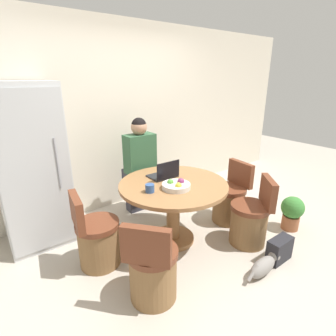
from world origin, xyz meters
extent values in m
plane|color=#B2A899|center=(0.00, 0.00, 0.00)|extent=(12.00, 12.00, 0.00)
cube|color=beige|center=(0.00, 1.60, 1.30)|extent=(7.00, 0.06, 2.60)
cube|color=silver|center=(-1.31, 1.25, 0.91)|extent=(0.70, 0.62, 1.82)
cube|color=#AFB2B5|center=(-1.31, 0.93, 0.91)|extent=(0.68, 0.01, 1.71)
cylinder|color=gray|center=(-1.10, 0.92, 1.00)|extent=(0.02, 0.02, 0.55)
cylinder|color=olive|center=(-0.07, 0.28, 0.03)|extent=(0.50, 0.50, 0.05)
cylinder|color=olive|center=(-0.07, 0.28, 0.37)|extent=(0.15, 0.15, 0.65)
cylinder|color=olive|center=(-0.07, 0.28, 0.72)|extent=(1.22, 1.22, 0.04)
cylinder|color=brown|center=(0.61, -0.28, 0.22)|extent=(0.41, 0.41, 0.43)
cylinder|color=brown|center=(0.61, -0.28, 0.46)|extent=(0.44, 0.44, 0.06)
cube|color=brown|center=(0.74, -0.40, 0.65)|extent=(0.31, 0.35, 0.32)
cylinder|color=brown|center=(0.80, 0.19, 0.22)|extent=(0.41, 0.41, 0.43)
cylinder|color=brown|center=(0.80, 0.19, 0.46)|extent=(0.44, 0.44, 0.06)
cube|color=brown|center=(0.98, 0.17, 0.65)|extent=(0.11, 0.40, 0.32)
cylinder|color=brown|center=(-0.73, -0.29, 0.22)|extent=(0.41, 0.41, 0.43)
cylinder|color=brown|center=(-0.73, -0.29, 0.46)|extent=(0.44, 0.44, 0.06)
cube|color=brown|center=(-0.86, -0.41, 0.65)|extent=(0.31, 0.34, 0.32)
cylinder|color=brown|center=(-0.93, 0.40, 0.22)|extent=(0.41, 0.41, 0.43)
cylinder|color=brown|center=(-0.93, 0.40, 0.46)|extent=(0.44, 0.44, 0.06)
cube|color=brown|center=(-1.10, 0.43, 0.65)|extent=(0.13, 0.40, 0.32)
cube|color=#2D2D38|center=(-0.02, 1.20, 0.24)|extent=(0.28, 0.16, 0.49)
cube|color=#2D2D38|center=(-0.02, 1.14, 0.56)|extent=(0.32, 0.36, 0.14)
cube|color=#2D5638|center=(-0.02, 1.06, 0.89)|extent=(0.40, 0.22, 0.52)
sphere|color=tan|center=(-0.02, 1.06, 1.24)|extent=(0.21, 0.21, 0.21)
sphere|color=black|center=(-0.02, 1.06, 1.27)|extent=(0.19, 0.19, 0.19)
cube|color=#232328|center=(-0.05, 0.51, 0.75)|extent=(0.31, 0.24, 0.02)
cube|color=black|center=(-0.05, 0.39, 0.85)|extent=(0.31, 0.01, 0.20)
cylinder|color=beige|center=(-0.13, 0.14, 0.77)|extent=(0.30, 0.30, 0.05)
sphere|color=#7A2D5B|center=(-0.07, 0.15, 0.80)|extent=(0.08, 0.08, 0.08)
sphere|color=#4C9333|center=(-0.17, 0.20, 0.80)|extent=(0.07, 0.07, 0.07)
sphere|color=gold|center=(-0.15, 0.08, 0.80)|extent=(0.07, 0.07, 0.07)
cylinder|color=#2D4C84|center=(-0.41, 0.23, 0.78)|extent=(0.09, 0.09, 0.08)
ellipsoid|color=gray|center=(0.28, -0.72, 0.09)|extent=(0.38, 0.16, 0.18)
sphere|color=gray|center=(0.49, -0.71, 0.12)|extent=(0.12, 0.12, 0.12)
cylinder|color=gray|center=(0.11, -0.72, 0.11)|extent=(0.16, 0.04, 0.13)
cylinder|color=#935638|center=(1.29, -0.43, 0.09)|extent=(0.21, 0.21, 0.18)
sphere|color=#387A33|center=(1.29, -0.43, 0.30)|extent=(0.28, 0.28, 0.28)
cube|color=#232328|center=(0.61, -0.69, 0.13)|extent=(0.30, 0.14, 0.26)
camera|label=1|loc=(-1.73, -1.85, 1.86)|focal=28.00mm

